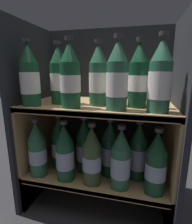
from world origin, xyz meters
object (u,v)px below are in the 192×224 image
Objects in this scene: bottle_upper_back_1 at (98,77)px; bottle_lower_back_0 at (60,144)px; bottle_upper_back_2 at (138,77)px; bottle_lower_back_2 at (110,150)px; bottle_upper_front_0 at (30,78)px; bottle_lower_front_3 at (121,161)px; bottle_upper_front_2 at (117,79)px; bottle_lower_front_0 at (38,151)px; bottle_lower_back_1 at (85,147)px; bottle_upper_back_0 at (59,77)px; bottle_upper_front_1 at (70,78)px; bottle_lower_front_1 at (65,154)px; bottle_lower_front_4 at (156,165)px; bottle_lower_front_2 at (92,157)px; bottle_upper_front_3 at (160,79)px; bottle_lower_back_3 at (138,153)px.

bottle_upper_back_1 reaches higher than bottle_lower_back_0.
bottle_lower_back_2 is (-0.11, 0.00, -0.32)m from bottle_upper_back_2.
bottle_upper_front_0 is 0.49m from bottle_lower_front_3.
bottle_lower_front_0 is (-0.35, -0.00, -0.32)m from bottle_upper_front_2.
bottle_lower_back_1 is at bearing 23.24° from bottle_upper_front_0.
bottle_upper_back_0 is at bearing -180.00° from bottle_lower_back_1.
bottle_upper_front_1 is 1.00× the size of bottle_lower_front_1.
bottle_lower_front_4 is 1.00× the size of bottle_lower_back_2.
bottle_lower_back_0 is at bearing 180.00° from bottle_upper_back_1.
bottle_lower_front_4 is (0.33, 0.00, -0.32)m from bottle_upper_front_1.
bottle_lower_back_2 is at bearing 15.44° from bottle_lower_front_0.
bottle_upper_front_1 is at bearing -149.06° from bottle_lower_back_2.
bottle_lower_front_2 is 1.00× the size of bottle_lower_front_3.
bottle_lower_back_2 is (-0.18, 0.09, -0.32)m from bottle_upper_front_3.
bottle_lower_front_0 and bottle_lower_back_3 have the same top height.
bottle_lower_back_1 is (-0.18, 0.09, 0.00)m from bottle_lower_front_3.
bottle_lower_back_1 is (-0.31, 0.09, -0.00)m from bottle_lower_front_4.
bottle_lower_back_0 is (-0.30, 0.09, 0.00)m from bottle_lower_front_3.
bottle_upper_back_1 is (0.09, 0.09, -0.00)m from bottle_upper_front_1.
bottle_lower_front_3 is (0.11, -0.09, -0.32)m from bottle_upper_back_1.
bottle_upper_front_1 and bottle_upper_front_3 have the same top height.
bottle_upper_front_3 is at bearing -0.00° from bottle_lower_front_1.
bottle_upper_front_3 is at bearing -0.00° from bottle_upper_front_2.
bottle_lower_front_3 is at bearing 0.00° from bottle_upper_front_1.
bottle_upper_front_1 is 1.00× the size of bottle_lower_front_4.
bottle_lower_front_1 and bottle_lower_front_4 have the same top height.
bottle_upper_back_2 reaches higher than bottle_lower_front_2.
bottle_upper_front_1 is 1.00× the size of bottle_upper_back_0.
bottle_upper_back_1 is at bearing 180.00° from bottle_lower_back_2.
bottle_upper_front_0 is 1.00× the size of bottle_upper_back_1.
bottle_lower_back_2 is at bearing -0.00° from bottle_lower_back_1.
bottle_upper_front_2 is 1.00× the size of bottle_lower_back_1.
bottle_upper_front_2 reaches higher than bottle_lower_back_1.
bottle_lower_front_1 is (-0.21, 0.00, -0.32)m from bottle_upper_front_2.
bottle_lower_back_2 is (0.18, 0.09, -0.00)m from bottle_lower_front_1.
bottle_upper_back_2 is at bearing 11.59° from bottle_lower_front_0.
bottle_upper_front_1 is 0.43m from bottle_lower_back_3.
bottle_upper_front_2 is at bearing 180.00° from bottle_lower_front_4.
bottle_lower_front_2 is 0.12m from bottle_lower_front_3.
bottle_lower_back_3 is at bearing 0.00° from bottle_upper_back_2.
bottle_upper_front_3 is 1.00× the size of bottle_lower_back_0.
bottle_upper_front_2 is 1.00× the size of bottle_lower_back_3.
bottle_upper_front_0 is at bearing -164.91° from bottle_lower_back_2.
bottle_upper_back_1 is at bearing 43.86° from bottle_upper_front_1.
bottle_lower_back_1 is (0.20, 0.09, -0.32)m from bottle_upper_front_0.
bottle_lower_front_0 is at bearing -127.48° from bottle_lower_back_0.
bottle_lower_front_4 is 0.21m from bottle_lower_back_2.
bottle_upper_front_2 is at bearing 0.00° from bottle_upper_front_1.
bottle_upper_back_2 is 0.44m from bottle_lower_front_1.
bottle_lower_back_2 is at bearing 180.00° from bottle_lower_back_3.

